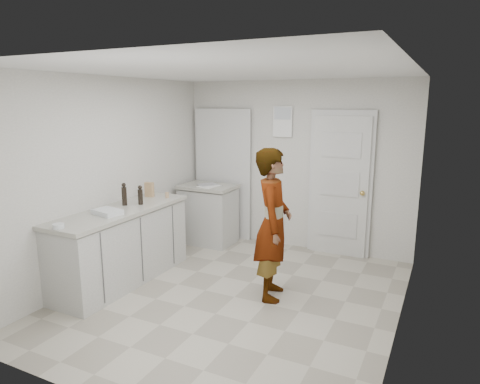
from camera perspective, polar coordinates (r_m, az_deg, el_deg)
The scene contains 12 objects.
ground at distance 5.04m, azimuth -0.74°, elevation -13.81°, with size 4.00×4.00×0.00m, color gray.
room_shell at distance 6.50m, azimuth 5.69°, elevation 1.58°, with size 4.00×4.00×4.00m.
main_counter at distance 5.50m, azimuth -15.43°, elevation -7.20°, with size 0.64×1.96×0.93m.
side_counter at distance 6.73m, azimuth -4.25°, elevation -3.23°, with size 0.84×0.61×0.93m.
person at distance 4.78m, azimuth 4.41°, elevation -4.33°, with size 0.62×0.41×1.71m, color silver.
cake_mix_box at distance 5.91m, azimuth -12.00°, elevation 0.31°, with size 0.12×0.06×0.20m, color #AA7E55.
spice_jar at distance 5.82m, azimuth -9.69°, elevation -0.39°, with size 0.05×0.05×0.08m, color tan.
oil_cruet_a at distance 5.49m, azimuth -13.15°, elevation -0.44°, with size 0.06×0.06×0.24m.
oil_cruet_b at distance 5.49m, azimuth -15.18°, elevation -0.33°, with size 0.06×0.06×0.28m.
baking_dish at distance 5.13m, azimuth -17.27°, elevation -2.58°, with size 0.36×0.28×0.06m.
egg_bowl at distance 4.75m, azimuth -23.05°, elevation -4.19°, with size 0.12×0.12×0.05m.
papers at distance 6.52m, azimuth -4.15°, elevation 0.80°, with size 0.24×0.31×0.01m, color white.
Camera 1 is at (2.06, -4.04, 2.20)m, focal length 32.00 mm.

